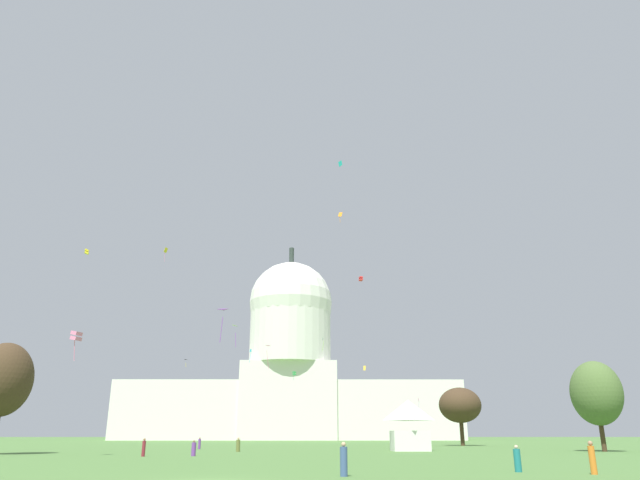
{
  "coord_description": "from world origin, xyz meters",
  "views": [
    {
      "loc": [
        5.04,
        -28.33,
        2.06
      ],
      "look_at": [
        5.75,
        74.43,
        36.6
      ],
      "focal_mm": 32.45,
      "sensor_mm": 36.0,
      "label": 1
    }
  ],
  "objects_px": {
    "person_orange_back_center": "(592,459)",
    "kite_magenta_low": "(418,400)",
    "person_olive_lawn_far_left": "(238,445)",
    "kite_green_low": "(294,373)",
    "kite_violet_low": "(223,316)",
    "kite_lime_mid": "(238,330)",
    "kite_gold_low": "(365,368)",
    "kite_pink_low_b": "(267,350)",
    "kite_red_high": "(361,279)",
    "kite_pink_low": "(76,336)",
    "event_tent": "(409,424)",
    "tree_east_near": "(460,405)",
    "kite_black_mid": "(187,361)",
    "kite_white_mid": "(323,341)",
    "tree_east_mid": "(596,393)",
    "capitol_building": "(290,368)",
    "person_maroon_mid_right": "(144,448)",
    "kite_cyan_mid": "(251,352)",
    "person_teal_near_tree_east": "(517,460)",
    "person_purple_aisle_center": "(194,449)",
    "tree_west_far": "(3,380)",
    "person_purple_front_right": "(199,444)",
    "kite_turquoise_high": "(340,164)",
    "person_denim_edge_east": "(344,461)",
    "kite_orange_high": "(340,215)",
    "kite_yellow_mid": "(87,252)"
  },
  "relations": [
    {
      "from": "person_orange_back_center",
      "to": "kite_magenta_low",
      "type": "xyz_separation_m",
      "value": [
        11.3,
        119.52,
        9.4
      ]
    },
    {
      "from": "person_olive_lawn_far_left",
      "to": "person_orange_back_center",
      "type": "xyz_separation_m",
      "value": [
        24.37,
        -41.57,
        0.06
      ]
    },
    {
      "from": "kite_green_low",
      "to": "kite_violet_low",
      "type": "distance_m",
      "value": 82.25
    },
    {
      "from": "kite_lime_mid",
      "to": "kite_gold_low",
      "type": "bearing_deg",
      "value": -14.75
    },
    {
      "from": "kite_pink_low_b",
      "to": "kite_red_high",
      "type": "bearing_deg",
      "value": -161.85
    },
    {
      "from": "kite_pink_low",
      "to": "kite_lime_mid",
      "type": "xyz_separation_m",
      "value": [
        9.05,
        52.32,
        9.62
      ]
    },
    {
      "from": "event_tent",
      "to": "kite_violet_low",
      "type": "bearing_deg",
      "value": 176.52
    },
    {
      "from": "tree_east_near",
      "to": "kite_red_high",
      "type": "relative_size",
      "value": 7.84
    },
    {
      "from": "kite_black_mid",
      "to": "person_orange_back_center",
      "type": "bearing_deg",
      "value": 143.15
    },
    {
      "from": "kite_white_mid",
      "to": "tree_east_mid",
      "type": "bearing_deg",
      "value": 97.55
    },
    {
      "from": "tree_east_near",
      "to": "kite_lime_mid",
      "type": "xyz_separation_m",
      "value": [
        -41.99,
        -1.45,
        13.85
      ]
    },
    {
      "from": "capitol_building",
      "to": "person_maroon_mid_right",
      "type": "height_order",
      "value": "capitol_building"
    },
    {
      "from": "kite_cyan_mid",
      "to": "person_teal_near_tree_east",
      "type": "bearing_deg",
      "value": -147.56
    },
    {
      "from": "kite_gold_low",
      "to": "person_olive_lawn_far_left",
      "type": "bearing_deg",
      "value": -48.16
    },
    {
      "from": "person_teal_near_tree_east",
      "to": "person_purple_aisle_center",
      "type": "xyz_separation_m",
      "value": [
        -23.49,
        24.98,
        0.0
      ]
    },
    {
      "from": "kite_white_mid",
      "to": "kite_pink_low_b",
      "type": "bearing_deg",
      "value": 68.77
    },
    {
      "from": "tree_west_far",
      "to": "tree_east_near",
      "type": "xyz_separation_m",
      "value": [
        60.96,
        47.38,
        -0.52
      ]
    },
    {
      "from": "tree_east_mid",
      "to": "person_purple_front_right",
      "type": "distance_m",
      "value": 53.73
    },
    {
      "from": "event_tent",
      "to": "kite_gold_low",
      "type": "xyz_separation_m",
      "value": [
        0.07,
        67.74,
        14.25
      ]
    },
    {
      "from": "person_purple_front_right",
      "to": "kite_violet_low",
      "type": "xyz_separation_m",
      "value": [
        3.8,
        -8.66,
        16.68
      ]
    },
    {
      "from": "event_tent",
      "to": "person_maroon_mid_right",
      "type": "xyz_separation_m",
      "value": [
        -28.49,
        -18.27,
        -2.43
      ]
    },
    {
      "from": "person_purple_aisle_center",
      "to": "kite_lime_mid",
      "type": "distance_m",
      "value": 54.36
    },
    {
      "from": "kite_violet_low",
      "to": "kite_white_mid",
      "type": "xyz_separation_m",
      "value": [
        14.78,
        92.69,
        10.61
      ]
    },
    {
      "from": "tree_east_near",
      "to": "person_purple_aisle_center",
      "type": "distance_m",
      "value": 65.1
    },
    {
      "from": "tree_east_mid",
      "to": "kite_pink_low",
      "type": "bearing_deg",
      "value": -164.35
    },
    {
      "from": "kite_gold_low",
      "to": "person_orange_back_center",
      "type": "bearing_deg",
      "value": -29.73
    },
    {
      "from": "kite_pink_low_b",
      "to": "kite_lime_mid",
      "type": "bearing_deg",
      "value": -82.11
    },
    {
      "from": "kite_red_high",
      "to": "kite_pink_low",
      "type": "bearing_deg",
      "value": -134.25
    },
    {
      "from": "person_purple_aisle_center",
      "to": "kite_black_mid",
      "type": "distance_m",
      "value": 108.21
    },
    {
      "from": "kite_turquoise_high",
      "to": "kite_violet_low",
      "type": "distance_m",
      "value": 45.08
    },
    {
      "from": "person_denim_edge_east",
      "to": "kite_magenta_low",
      "type": "distance_m",
      "value": 123.86
    },
    {
      "from": "person_maroon_mid_right",
      "to": "kite_pink_low_b",
      "type": "distance_m",
      "value": 50.76
    },
    {
      "from": "kite_white_mid",
      "to": "person_olive_lawn_far_left",
      "type": "bearing_deg",
      "value": 71.73
    },
    {
      "from": "kite_cyan_mid",
      "to": "person_purple_aisle_center",
      "type": "bearing_deg",
      "value": -158.34
    },
    {
      "from": "kite_turquoise_high",
      "to": "kite_gold_low",
      "type": "height_order",
      "value": "kite_turquoise_high"
    },
    {
      "from": "person_orange_back_center",
      "to": "kite_turquoise_high",
      "type": "distance_m",
      "value": 86.2
    },
    {
      "from": "capitol_building",
      "to": "kite_orange_high",
      "type": "bearing_deg",
      "value": -75.23
    },
    {
      "from": "person_teal_near_tree_east",
      "to": "person_maroon_mid_right",
      "type": "xyz_separation_m",
      "value": [
        -28.09,
        23.93,
        0.12
      ]
    },
    {
      "from": "kite_lime_mid",
      "to": "kite_yellow_mid",
      "type": "relative_size",
      "value": 3.86
    },
    {
      "from": "person_teal_near_tree_east",
      "to": "capitol_building",
      "type": "bearing_deg",
      "value": -122.99
    },
    {
      "from": "tree_east_near",
      "to": "kite_magenta_low",
      "type": "relative_size",
      "value": 4.25
    },
    {
      "from": "kite_green_low",
      "to": "kite_violet_low",
      "type": "xyz_separation_m",
      "value": [
        -6.89,
        -81.96,
        -0.27
      ]
    },
    {
      "from": "kite_turquoise_high",
      "to": "tree_west_far",
      "type": "bearing_deg",
      "value": 137.95
    },
    {
      "from": "kite_white_mid",
      "to": "kite_cyan_mid",
      "type": "relative_size",
      "value": 1.19
    },
    {
      "from": "person_olive_lawn_far_left",
      "to": "kite_red_high",
      "type": "relative_size",
      "value": 1.24
    },
    {
      "from": "tree_west_far",
      "to": "kite_yellow_mid",
      "type": "relative_size",
      "value": 12.18
    },
    {
      "from": "kite_white_mid",
      "to": "kite_orange_high",
      "type": "bearing_deg",
      "value": 88.99
    },
    {
      "from": "kite_gold_low",
      "to": "person_purple_aisle_center",
      "type": "bearing_deg",
      "value": -46.97
    },
    {
      "from": "kite_green_low",
      "to": "person_olive_lawn_far_left",
      "type": "bearing_deg",
      "value": 148.98
    },
    {
      "from": "person_purple_front_right",
      "to": "kite_white_mid",
      "type": "distance_m",
      "value": 90.29
    }
  ]
}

